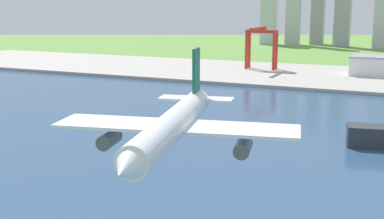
{
  "coord_description": "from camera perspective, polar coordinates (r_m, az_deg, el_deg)",
  "views": [
    {
      "loc": [
        55.43,
        77.71,
        58.48
      ],
      "look_at": [
        -10.74,
        223.7,
        24.82
      ],
      "focal_mm": 46.62,
      "sensor_mm": 36.0,
      "label": 1
    }
  ],
  "objects": [
    {
      "name": "distant_skyline",
      "position": [
        749.27,
        18.46,
        11.34
      ],
      "size": [
        299.76,
        61.37,
        147.8
      ],
      "color": "silver",
      "rests_on": "ground"
    },
    {
      "name": "airplane_landing",
      "position": [
        75.93,
        -2.32,
        -2.0
      ],
      "size": [
        39.39,
        44.56,
        14.64
      ],
      "color": "white"
    },
    {
      "name": "water_bay",
      "position": [
        181.16,
        5.27,
        -7.0
      ],
      "size": [
        840.0,
        360.0,
        0.15
      ],
      "primitive_type": "cube",
      "color": "#2D4C70",
      "rests_on": "ground"
    },
    {
      "name": "ground_plane",
      "position": [
        236.44,
        10.07,
        -2.65
      ],
      "size": [
        2400.0,
        2400.0,
        0.0
      ],
      "primitive_type": "plane",
      "color": "#61903E"
    },
    {
      "name": "port_crane_red",
      "position": [
        447.08,
        7.91,
        8.08
      ],
      "size": [
        27.41,
        42.91,
        37.42
      ],
      "color": "#B72D23",
      "rests_on": "industrial_pier"
    },
    {
      "name": "industrial_pier",
      "position": [
        419.91,
        16.6,
        3.53
      ],
      "size": [
        840.0,
        140.0,
        2.5
      ],
      "primitive_type": "cube",
      "color": "#A8A49A",
      "rests_on": "ground"
    }
  ]
}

